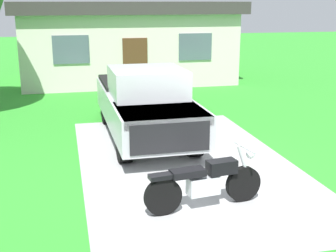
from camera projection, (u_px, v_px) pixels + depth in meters
ground_plane at (186, 164)px, 10.18m from camera, size 80.00×80.00×0.00m
driveway_pad at (186, 163)px, 10.18m from camera, size 4.66×8.06×0.01m
motorcycle at (205, 182)px, 7.90m from camera, size 2.21×0.70×1.09m
pickup_truck at (144, 102)px, 11.97m from camera, size 2.06×5.65×1.90m
neighbor_house at (126, 41)px, 20.52m from camera, size 9.60×5.60×3.50m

